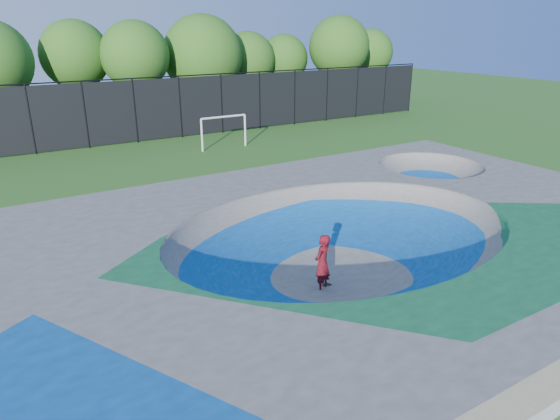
# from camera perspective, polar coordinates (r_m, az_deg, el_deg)

# --- Properties ---
(ground) EXTENTS (120.00, 120.00, 0.00)m
(ground) POSITION_cam_1_polar(r_m,az_deg,el_deg) (15.51, 7.06, -6.85)
(ground) COLOR #295A19
(ground) RESTS_ON ground
(skate_deck) EXTENTS (22.00, 14.00, 1.50)m
(skate_deck) POSITION_cam_1_polar(r_m,az_deg,el_deg) (15.18, 7.18, -4.33)
(skate_deck) COLOR gray
(skate_deck) RESTS_ON ground
(skater) EXTENTS (0.73, 0.64, 1.70)m
(skater) POSITION_cam_1_polar(r_m,az_deg,el_deg) (13.98, 4.85, -6.05)
(skater) COLOR #B40E1C
(skater) RESTS_ON ground
(skateboard) EXTENTS (0.81, 0.47, 0.05)m
(skateboard) POSITION_cam_1_polar(r_m,az_deg,el_deg) (14.36, 4.76, -9.00)
(skateboard) COLOR black
(skateboard) RESTS_ON ground
(soccer_goal) EXTENTS (3.01, 0.12, 1.99)m
(soccer_goal) POSITION_cam_1_polar(r_m,az_deg,el_deg) (30.64, -6.45, 9.52)
(soccer_goal) COLOR silver
(soccer_goal) RESTS_ON ground
(fence) EXTENTS (48.09, 0.09, 4.04)m
(fence) POSITION_cam_1_polar(r_m,az_deg,el_deg) (33.23, -16.24, 10.96)
(fence) COLOR black
(fence) RESTS_ON ground
(treeline) EXTENTS (53.00, 7.06, 7.95)m
(treeline) POSITION_cam_1_polar(r_m,az_deg,el_deg) (38.45, -15.11, 16.33)
(treeline) COLOR #422E21
(treeline) RESTS_ON ground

